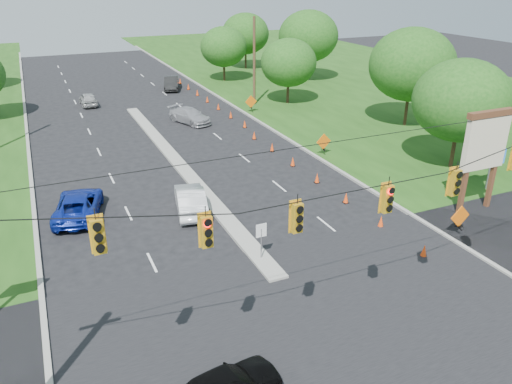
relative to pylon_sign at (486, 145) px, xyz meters
name	(u,v)px	position (x,y,z in m)	size (l,w,h in m)	color
ground	(324,334)	(-14.31, -6.20, -4.00)	(160.00, 160.00, 0.00)	black
grass_right	(485,121)	(15.69, 13.80, -4.00)	(40.00, 160.00, 0.06)	#1E4714
cross_street	(324,334)	(-14.31, -6.20, -4.00)	(160.00, 14.00, 0.02)	black
curb_left	(28,146)	(-24.41, 23.80, -4.00)	(0.25, 110.00, 0.16)	gray
curb_right	(253,118)	(-4.21, 23.80, -4.00)	(0.25, 110.00, 0.16)	gray
median	(178,163)	(-14.31, 14.80, -4.00)	(1.00, 34.00, 0.18)	gray
median_sign	(261,235)	(-14.31, -0.20, -2.54)	(0.55, 0.06, 2.05)	gray
signal_span	(346,236)	(-14.37, -7.20, 0.97)	(25.60, 0.32, 9.00)	#422D1C
utility_pole_far_right	(254,62)	(-1.81, 28.80, 0.50)	(0.28, 0.28, 9.00)	#422D1C
pylon_sign	(486,145)	(0.00, 0.00, 0.00)	(5.90, 2.30, 6.12)	#59331E
cone_0	(424,251)	(-6.70, -3.20, -3.65)	(0.32, 0.32, 0.70)	#FF4710
cone_1	(381,221)	(-6.70, 0.30, -3.65)	(0.32, 0.32, 0.70)	#FF4710
cone_2	(346,198)	(-6.70, 3.80, -3.65)	(0.32, 0.32, 0.70)	#FF4710
cone_3	(317,178)	(-6.70, 7.30, -3.65)	(0.32, 0.32, 0.70)	#FF4710
cone_4	(293,161)	(-6.70, 10.80, -3.65)	(0.32, 0.32, 0.70)	#FF4710
cone_5	(272,147)	(-6.70, 14.30, -3.65)	(0.32, 0.32, 0.70)	#FF4710
cone_6	(254,135)	(-6.70, 17.80, -3.65)	(0.32, 0.32, 0.70)	#FF4710
cone_7	(245,124)	(-6.10, 21.30, -3.65)	(0.32, 0.32, 0.70)	#FF4710
cone_8	(231,115)	(-6.10, 24.80, -3.65)	(0.32, 0.32, 0.70)	#FF4710
cone_9	(218,106)	(-6.10, 28.30, -3.65)	(0.32, 0.32, 0.70)	#FF4710
cone_10	(207,99)	(-6.10, 31.80, -3.65)	(0.32, 0.32, 0.70)	#FF4710
cone_11	(197,93)	(-6.10, 35.30, -3.65)	(0.32, 0.32, 0.70)	#FF4710
cone_12	(188,87)	(-6.10, 38.80, -3.65)	(0.32, 0.32, 0.70)	#FF4710
cone_13	(180,81)	(-6.10, 42.30, -3.65)	(0.32, 0.32, 0.70)	#FF4710
work_sign_0	(460,217)	(-3.51, -2.20, -2.91)	(1.27, 0.58, 1.37)	black
work_sign_1	(324,142)	(-3.51, 11.80, -2.91)	(1.27, 0.58, 1.37)	black
work_sign_2	(251,102)	(-3.51, 25.80, -2.91)	(1.27, 0.58, 1.37)	black
tree_7	(462,101)	(3.69, 5.80, 0.96)	(6.72, 6.72, 7.84)	black
tree_8	(412,65)	(7.69, 15.80, 1.58)	(7.56, 7.56, 8.82)	black
tree_9	(289,63)	(1.69, 27.80, 0.34)	(5.88, 5.88, 6.86)	black
tree_10	(308,36)	(9.69, 37.80, 1.58)	(7.56, 7.56, 8.82)	black
tree_11	(245,34)	(5.69, 48.80, 0.96)	(6.72, 6.72, 7.84)	black
tree_12	(224,47)	(-0.31, 41.80, 0.34)	(5.88, 5.88, 6.86)	black
white_sedan	(190,199)	(-15.83, 6.59, -3.23)	(1.63, 4.66, 1.54)	white
blue_pickup	(78,205)	(-21.97, 8.63, -3.27)	(2.41, 5.24, 1.45)	#0E2394
silver_car_far	(190,116)	(-10.22, 24.84, -3.30)	(1.95, 4.80, 1.39)	#9A999F
silver_car_oncoming	(88,99)	(-18.12, 35.66, -3.32)	(1.61, 4.00, 1.36)	#A0A0A0
dark_car_receding	(171,83)	(-7.95, 39.63, -3.23)	(1.63, 4.67, 1.54)	black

